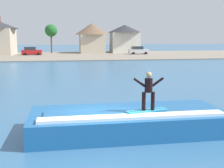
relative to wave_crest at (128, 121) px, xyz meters
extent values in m
plane|color=#34648D|center=(-1.28, -0.20, -0.49)|extent=(260.00, 260.00, 0.00)
cube|color=#1E5D9A|center=(0.00, 0.04, -0.03)|extent=(8.29, 3.36, 0.91)
cube|color=#1E5D9A|center=(0.00, -0.38, 0.48)|extent=(7.05, 1.51, 0.10)
cube|color=white|center=(0.00, -1.05, 0.49)|extent=(7.46, 0.61, 0.12)
cube|color=#33A5CC|center=(0.65, -0.55, 0.58)|extent=(1.78, 0.74, 0.06)
cube|color=black|center=(0.65, -0.55, 0.60)|extent=(1.58, 0.38, 0.01)
cylinder|color=black|center=(0.51, -0.57, 0.98)|extent=(0.16, 0.16, 0.75)
cylinder|color=black|center=(0.90, -0.57, 0.98)|extent=(0.16, 0.16, 0.75)
cylinder|color=black|center=(0.71, -0.57, 1.64)|extent=(0.32, 0.32, 0.57)
sphere|color=tan|center=(0.71, -0.57, 2.07)|extent=(0.24, 0.24, 0.24)
cylinder|color=black|center=(0.32, -0.57, 1.77)|extent=(0.51, 0.10, 0.40)
cylinder|color=black|center=(1.09, -0.57, 1.77)|extent=(0.51, 0.10, 0.40)
cube|color=gray|center=(-1.28, 49.51, -0.40)|extent=(120.00, 26.67, 0.17)
cube|color=red|center=(-9.09, 51.29, 0.28)|extent=(4.04, 1.94, 0.90)
cube|color=#262D38|center=(-9.39, 51.29, 1.05)|extent=(2.22, 1.74, 0.64)
cylinder|color=black|center=(-7.77, 52.31, -0.17)|extent=(0.64, 0.22, 0.64)
cylinder|color=black|center=(-7.77, 50.28, -0.17)|extent=(0.64, 0.22, 0.64)
cylinder|color=black|center=(-10.40, 52.31, -0.17)|extent=(0.64, 0.22, 0.64)
cylinder|color=black|center=(-10.40, 50.28, -0.17)|extent=(0.64, 0.22, 0.64)
cube|color=silver|center=(13.52, 50.61, 0.28)|extent=(4.23, 1.87, 0.90)
cube|color=#262D38|center=(13.20, 50.61, 1.05)|extent=(2.33, 1.68, 0.64)
cylinder|color=black|center=(14.90, 51.59, -0.17)|extent=(0.64, 0.22, 0.64)
cylinder|color=black|center=(14.90, 49.63, -0.17)|extent=(0.64, 0.22, 0.64)
cylinder|color=black|center=(12.14, 51.59, -0.17)|extent=(0.64, 0.22, 0.64)
cylinder|color=black|center=(12.14, 49.63, -0.17)|extent=(0.64, 0.22, 0.64)
cube|color=silver|center=(11.81, 57.35, 1.95)|extent=(6.44, 5.43, 4.88)
cone|color=#2D2D33|center=(11.81, 57.35, 5.28)|extent=(7.98, 7.98, 1.79)
cube|color=beige|center=(3.99, 56.97, 1.70)|extent=(5.59, 6.29, 4.38)
cone|color=brown|center=(3.99, 56.97, 5.19)|extent=(7.80, 7.80, 2.59)
cylinder|color=brown|center=(-5.30, 57.71, 1.74)|extent=(0.34, 0.34, 4.45)
sphere|color=#1F5F26|center=(-5.30, 57.71, 4.80)|extent=(2.81, 2.81, 2.81)
camera|label=1|loc=(-2.68, -11.96, 3.63)|focal=47.26mm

